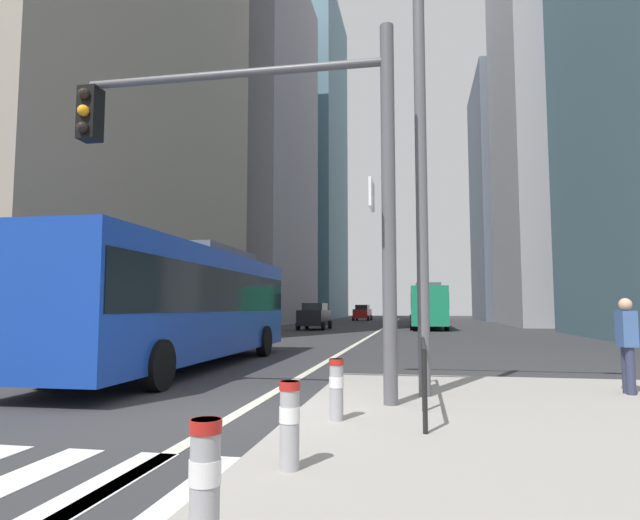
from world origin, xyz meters
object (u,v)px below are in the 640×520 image
sedan_white_oncoming (93,328)px  car_receding_far (427,314)px  city_bus_blue_oncoming (184,299)px  pedestrian_walking (627,341)px  car_oncoming_far (362,313)px  bollard_front (205,480)px  car_oncoming_mid (315,316)px  car_receding_near (425,313)px  bollard_left (290,420)px  city_bus_red_receding (427,305)px  traffic_signal_gantry (277,157)px  street_lamp_post (420,97)px  bollard_right (336,386)px

sedan_white_oncoming → car_receding_far: (10.67, 40.18, 0.00)m
city_bus_blue_oncoming → pedestrian_walking: (9.76, -3.56, -0.79)m
car_oncoming_far → bollard_front: bearing=-85.0°
car_oncoming_mid → car_receding_near: bearing=73.0°
sedan_white_oncoming → bollard_left: (8.66, -10.15, -0.40)m
city_bus_red_receding → bollard_front: (-1.91, -39.57, -1.24)m
car_receding_near → city_bus_blue_oncoming: bearing=-97.6°
sedan_white_oncoming → traffic_signal_gantry: bearing=-41.4°
car_oncoming_mid → car_receding_far: 18.16m
city_bus_red_receding → car_receding_near: city_bus_red_receding is taller
sedan_white_oncoming → bollard_front: size_ratio=5.38×
traffic_signal_gantry → bollard_left: bearing=-72.9°
street_lamp_post → pedestrian_walking: street_lamp_post is taller
car_oncoming_mid → city_bus_red_receding: bearing=23.4°
city_bus_red_receding → pedestrian_walking: (2.86, -32.57, -0.79)m
car_receding_near → bollard_right: size_ratio=5.51×
car_receding_near → traffic_signal_gantry: bearing=-92.9°
city_bus_red_receding → street_lamp_post: bearing=-91.0°
bollard_right → pedestrian_walking: size_ratio=0.49×
city_bus_blue_oncoming → street_lamp_post: size_ratio=1.49×
car_oncoming_far → pedestrian_walking: (10.38, -56.52, 0.06)m
car_oncoming_far → pedestrian_walking: car_oncoming_far is taller
car_oncoming_far → sedan_white_oncoming: bearing=-93.3°
car_oncoming_far → city_bus_blue_oncoming: bearing=-89.3°
bollard_right → bollard_front: bearing=-92.6°
sedan_white_oncoming → car_receding_far: same height
car_receding_near → traffic_signal_gantry: (-2.98, -57.99, 3.09)m
city_bus_blue_oncoming → car_oncoming_mid: bearing=93.0°
city_bus_blue_oncoming → bollard_front: 11.75m
city_bus_red_receding → pedestrian_walking: city_bus_red_receding is taller
car_oncoming_mid → bollard_front: car_oncoming_mid is taller
city_bus_red_receding → car_oncoming_far: bearing=107.4°
car_oncoming_mid → street_lamp_post: size_ratio=0.57×
traffic_signal_gantry → pedestrian_walking: 6.74m
car_receding_far → bollard_left: car_receding_far is taller
bollard_front → pedestrian_walking: pedestrian_walking is taller
car_receding_near → car_receding_far: bearing=-89.5°
sedan_white_oncoming → bollard_right: size_ratio=5.45×
street_lamp_post → bollard_right: 5.29m
pedestrian_walking → sedan_white_oncoming: bearing=159.7°
car_receding_near → bollard_left: (-1.92, -61.44, -0.40)m
car_receding_far → pedestrian_walking: bearing=-86.6°
bollard_front → car_receding_far: bearing=87.7°
city_bus_blue_oncoming → bollard_left: city_bus_blue_oncoming is taller
sedan_white_oncoming → street_lamp_post: (9.92, -5.78, 4.29)m
city_bus_blue_oncoming → car_oncoming_far: bearing=90.7°
sedan_white_oncoming → pedestrian_walking: size_ratio=2.65×
traffic_signal_gantry → car_receding_near: bearing=87.1°
sedan_white_oncoming → street_lamp_post: bearing=-30.2°
bollard_front → car_oncoming_far: bearing=95.0°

